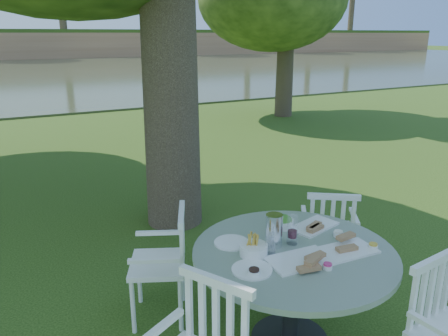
{
  "coord_description": "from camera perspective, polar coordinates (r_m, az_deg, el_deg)",
  "views": [
    {
      "loc": [
        -1.98,
        -3.57,
        2.17
      ],
      "look_at": [
        0.0,
        0.2,
        0.85
      ],
      "focal_mm": 35.0,
      "sensor_mm": 36.0,
      "label": 1
    }
  ],
  "objects": [
    {
      "name": "tableware",
      "position": [
        3.08,
        7.83,
        -9.39
      ],
      "size": [
        1.09,
        0.77,
        0.24
      ],
      "color": "white",
      "rests_on": "table"
    },
    {
      "name": "chair_se",
      "position": [
        3.03,
        26.86,
        -17.45
      ],
      "size": [
        0.51,
        0.48,
        0.91
      ],
      "rotation": [
        0.0,
        0.0,
        0.11
      ],
      "color": "white",
      "rests_on": "ground"
    },
    {
      "name": "table",
      "position": [
        3.14,
        9.01,
        -12.86
      ],
      "size": [
        1.39,
        1.39,
        0.75
      ],
      "color": "black",
      "rests_on": "ground"
    },
    {
      "name": "ground",
      "position": [
        4.62,
        1.18,
        -10.78
      ],
      "size": [
        140.0,
        140.0,
        0.0
      ],
      "primitive_type": "plane",
      "color": "#1B380B",
      "rests_on": "ground"
    },
    {
      "name": "river",
      "position": [
        26.73,
        -23.9,
        11.13
      ],
      "size": [
        100.0,
        28.0,
        0.12
      ],
      "primitive_type": "cube",
      "color": "#333B22",
      "rests_on": "ground"
    },
    {
      "name": "chair_nw",
      "position": [
        3.45,
        -7.21,
        -11.37
      ],
      "size": [
        0.57,
        0.58,
        0.89
      ],
      "rotation": [
        0.0,
        0.0,
        -1.99
      ],
      "color": "white",
      "rests_on": "ground"
    },
    {
      "name": "chair_ne",
      "position": [
        4.01,
        13.63,
        -7.69
      ],
      "size": [
        0.6,
        0.59,
        0.87
      ],
      "rotation": [
        0.0,
        0.0,
        -3.74
      ],
      "color": "white",
      "rests_on": "ground"
    }
  ]
}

